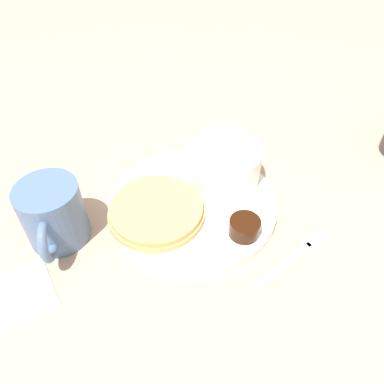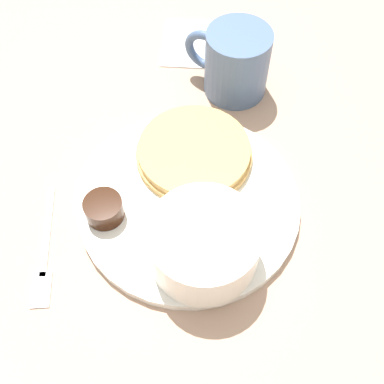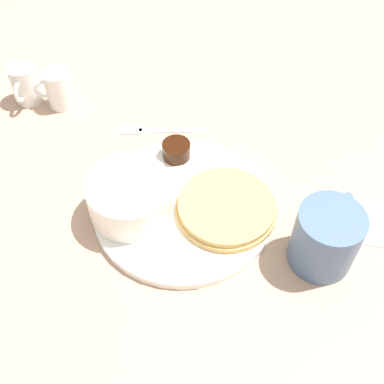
{
  "view_description": "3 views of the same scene",
  "coord_description": "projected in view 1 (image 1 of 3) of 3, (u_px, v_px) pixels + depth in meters",
  "views": [
    {
      "loc": [
        0.12,
        0.37,
        0.41
      ],
      "look_at": [
        0.01,
        0.01,
        0.04
      ],
      "focal_mm": 35.0,
      "sensor_mm": 36.0,
      "label": 1
    },
    {
      "loc": [
        -0.27,
        -0.09,
        0.48
      ],
      "look_at": [
        0.0,
        -0.0,
        0.03
      ],
      "focal_mm": 45.0,
      "sensor_mm": 36.0,
      "label": 2
    },
    {
      "loc": [
        0.18,
        -0.37,
        0.55
      ],
      "look_at": [
        0.01,
        0.01,
        0.04
      ],
      "focal_mm": 45.0,
      "sensor_mm": 36.0,
      "label": 3
    }
  ],
  "objects": [
    {
      "name": "fork",
      "position": [
        301.0,
        251.0,
        0.51
      ],
      "size": [
        0.14,
        0.07,
        0.0
      ],
      "color": "silver",
      "rests_on": "ground_plane"
    },
    {
      "name": "bowl",
      "position": [
        224.0,
        162.0,
        0.58
      ],
      "size": [
        0.11,
        0.11,
        0.06
      ],
      "color": "white",
      "rests_on": "plate"
    },
    {
      "name": "plate",
      "position": [
        193.0,
        203.0,
        0.57
      ],
      "size": [
        0.25,
        0.25,
        0.01
      ],
      "color": "white",
      "rests_on": "ground_plane"
    },
    {
      "name": "pancake_stack",
      "position": [
        156.0,
        211.0,
        0.53
      ],
      "size": [
        0.14,
        0.14,
        0.02
      ],
      "color": "tan",
      "rests_on": "plate"
    },
    {
      "name": "coffee_mug",
      "position": [
        53.0,
        216.0,
        0.49
      ],
      "size": [
        0.08,
        0.11,
        0.09
      ],
      "color": "slate",
      "rests_on": "ground_plane"
    },
    {
      "name": "syrup_cup",
      "position": [
        244.0,
        227.0,
        0.51
      ],
      "size": [
        0.04,
        0.04,
        0.02
      ],
      "color": "black",
      "rests_on": "plate"
    },
    {
      "name": "napkin",
      "position": [
        9.0,
        300.0,
        0.45
      ],
      "size": [
        0.12,
        0.1,
        0.0
      ],
      "color": "white",
      "rests_on": "ground_plane"
    },
    {
      "name": "ground_plane",
      "position": [
        193.0,
        206.0,
        0.57
      ],
      "size": [
        4.0,
        4.0,
        0.0
      ],
      "primitive_type": "plane",
      "color": "tan"
    },
    {
      "name": "butter_ramekin",
      "position": [
        237.0,
        168.0,
        0.59
      ],
      "size": [
        0.05,
        0.05,
        0.04
      ],
      "color": "white",
      "rests_on": "plate"
    }
  ]
}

